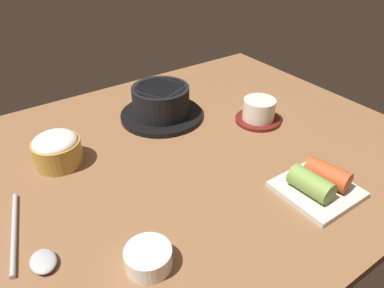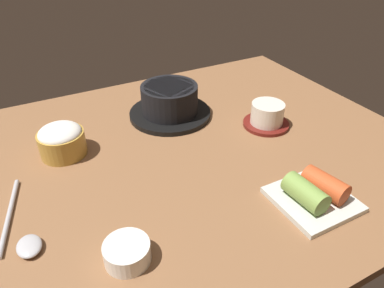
{
  "view_description": "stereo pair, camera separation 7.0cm",
  "coord_description": "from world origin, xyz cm",
  "px_view_note": "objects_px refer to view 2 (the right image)",
  "views": [
    {
      "loc": [
        -31.36,
        -49.94,
        44.18
      ],
      "look_at": [
        2.0,
        -2.0,
        5.0
      ],
      "focal_mm": 33.44,
      "sensor_mm": 36.0,
      "label": 1
    },
    {
      "loc": [
        -25.36,
        -53.6,
        44.18
      ],
      "look_at": [
        2.0,
        -2.0,
        5.0
      ],
      "focal_mm": 33.44,
      "sensor_mm": 36.0,
      "label": 2
    }
  ],
  "objects_px": {
    "rice_bowl": "(61,140)",
    "side_bowl_near": "(127,252)",
    "tea_cup_with_saucer": "(267,116)",
    "spoon": "(22,235)",
    "stone_pot": "(170,102)",
    "kimchi_plate": "(314,193)"
  },
  "relations": [
    {
      "from": "tea_cup_with_saucer",
      "to": "stone_pot",
      "type": "bearing_deg",
      "value": 140.26
    },
    {
      "from": "stone_pot",
      "to": "tea_cup_with_saucer",
      "type": "bearing_deg",
      "value": -39.74
    },
    {
      "from": "stone_pot",
      "to": "side_bowl_near",
      "type": "height_order",
      "value": "stone_pot"
    },
    {
      "from": "side_bowl_near",
      "to": "stone_pot",
      "type": "bearing_deg",
      "value": 56.78
    },
    {
      "from": "spoon",
      "to": "rice_bowl",
      "type": "bearing_deg",
      "value": 62.38
    },
    {
      "from": "kimchi_plate",
      "to": "side_bowl_near",
      "type": "bearing_deg",
      "value": 174.02
    },
    {
      "from": "tea_cup_with_saucer",
      "to": "side_bowl_near",
      "type": "height_order",
      "value": "tea_cup_with_saucer"
    },
    {
      "from": "rice_bowl",
      "to": "spoon",
      "type": "bearing_deg",
      "value": -117.62
    },
    {
      "from": "kimchi_plate",
      "to": "side_bowl_near",
      "type": "xyz_separation_m",
      "value": [
        -0.32,
        0.03,
        -0.0
      ]
    },
    {
      "from": "rice_bowl",
      "to": "spoon",
      "type": "height_order",
      "value": "rice_bowl"
    },
    {
      "from": "stone_pot",
      "to": "spoon",
      "type": "xyz_separation_m",
      "value": [
        -0.36,
        -0.24,
        -0.03
      ]
    },
    {
      "from": "stone_pot",
      "to": "rice_bowl",
      "type": "bearing_deg",
      "value": -170.52
    },
    {
      "from": "rice_bowl",
      "to": "kimchi_plate",
      "type": "distance_m",
      "value": 0.49
    },
    {
      "from": "rice_bowl",
      "to": "spoon",
      "type": "relative_size",
      "value": 0.47
    },
    {
      "from": "tea_cup_with_saucer",
      "to": "spoon",
      "type": "relative_size",
      "value": 0.53
    },
    {
      "from": "rice_bowl",
      "to": "side_bowl_near",
      "type": "distance_m",
      "value": 0.31
    },
    {
      "from": "side_bowl_near",
      "to": "tea_cup_with_saucer",
      "type": "bearing_deg",
      "value": 27.13
    },
    {
      "from": "kimchi_plate",
      "to": "spoon",
      "type": "relative_size",
      "value": 0.64
    },
    {
      "from": "kimchi_plate",
      "to": "side_bowl_near",
      "type": "relative_size",
      "value": 1.87
    },
    {
      "from": "stone_pot",
      "to": "tea_cup_with_saucer",
      "type": "height_order",
      "value": "stone_pot"
    },
    {
      "from": "kimchi_plate",
      "to": "spoon",
      "type": "bearing_deg",
      "value": 161.7
    },
    {
      "from": "kimchi_plate",
      "to": "spoon",
      "type": "xyz_separation_m",
      "value": [
        -0.45,
        0.15,
        -0.01
      ]
    }
  ]
}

